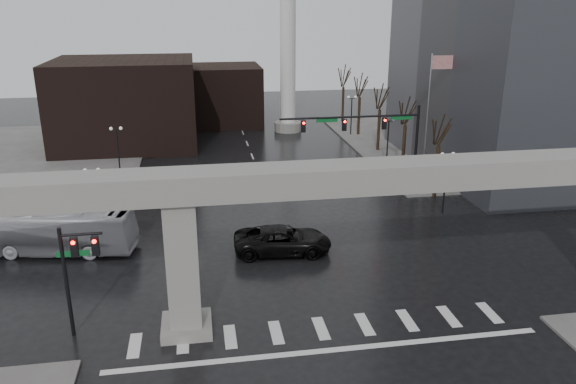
# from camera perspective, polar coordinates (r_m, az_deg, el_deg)

# --- Properties ---
(ground) EXTENTS (160.00, 160.00, 0.00)m
(ground) POSITION_cam_1_polar(r_m,az_deg,el_deg) (31.44, 2.96, -12.69)
(ground) COLOR black
(ground) RESTS_ON ground
(sidewalk_ne) EXTENTS (28.00, 36.00, 0.15)m
(sidewalk_ne) POSITION_cam_1_polar(r_m,az_deg,el_deg) (71.74, 17.38, 4.85)
(sidewalk_ne) COLOR slate
(sidewalk_ne) RESTS_ON ground
(sidewalk_nw) EXTENTS (28.00, 36.00, 0.15)m
(sidewalk_nw) POSITION_cam_1_polar(r_m,az_deg,el_deg) (67.30, -26.46, 2.82)
(sidewalk_nw) COLOR slate
(sidewalk_nw) RESTS_ON ground
(elevated_guideway) EXTENTS (48.00, 2.60, 8.70)m
(elevated_guideway) POSITION_cam_1_polar(r_m,az_deg,el_deg) (28.73, 5.65, -0.66)
(elevated_guideway) COLOR gray
(elevated_guideway) RESTS_ON ground
(building_far_left) EXTENTS (16.00, 14.00, 10.00)m
(building_far_left) POSITION_cam_1_polar(r_m,az_deg,el_deg) (69.54, -16.13, 8.71)
(building_far_left) COLOR black
(building_far_left) RESTS_ON ground
(building_far_mid) EXTENTS (10.00, 10.00, 8.00)m
(building_far_mid) POSITION_cam_1_polar(r_m,az_deg,el_deg) (79.20, -6.54, 9.75)
(building_far_mid) COLOR black
(building_far_mid) RESTS_ON ground
(smokestack) EXTENTS (3.60, 3.60, 30.00)m
(smokestack) POSITION_cam_1_polar(r_m,az_deg,el_deg) (73.16, -0.01, 16.49)
(smokestack) COLOR silver
(smokestack) RESTS_ON ground
(signal_mast_arm) EXTENTS (12.12, 0.43, 8.00)m
(signal_mast_arm) POSITION_cam_1_polar(r_m,az_deg,el_deg) (48.51, 8.80, 6.04)
(signal_mast_arm) COLOR black
(signal_mast_arm) RESTS_ON ground
(signal_left_pole) EXTENTS (2.30, 0.30, 6.00)m
(signal_left_pole) POSITION_cam_1_polar(r_m,az_deg,el_deg) (30.03, -20.79, -6.78)
(signal_left_pole) COLOR black
(signal_left_pole) RESTS_ON ground
(flagpole_assembly) EXTENTS (2.06, 0.12, 12.00)m
(flagpole_assembly) POSITION_cam_1_polar(r_m,az_deg,el_deg) (53.34, 14.36, 8.70)
(flagpole_assembly) COLOR silver
(flagpole_assembly) RESTS_ON ground
(lamp_right_0) EXTENTS (1.22, 0.32, 5.11)m
(lamp_right_0) POSITION_cam_1_polar(r_m,az_deg,el_deg) (46.43, 15.77, 1.95)
(lamp_right_0) COLOR black
(lamp_right_0) RESTS_ON ground
(lamp_right_1) EXTENTS (1.22, 0.32, 5.11)m
(lamp_right_1) POSITION_cam_1_polar(r_m,az_deg,el_deg) (58.94, 10.14, 5.90)
(lamp_right_1) COLOR black
(lamp_right_1) RESTS_ON ground
(lamp_right_2) EXTENTS (1.22, 0.32, 5.11)m
(lamp_right_2) POSITION_cam_1_polar(r_m,az_deg,el_deg) (72.01, 6.48, 8.42)
(lamp_right_2) COLOR black
(lamp_right_2) RESTS_ON ground
(lamp_left_0) EXTENTS (1.22, 0.32, 5.11)m
(lamp_left_0) POSITION_cam_1_polar(r_m,az_deg,el_deg) (42.84, -19.11, 0.19)
(lamp_left_0) COLOR black
(lamp_left_0) RESTS_ON ground
(lamp_left_1) EXTENTS (1.22, 0.32, 5.11)m
(lamp_left_1) POSITION_cam_1_polar(r_m,az_deg,el_deg) (56.16, -16.95, 4.72)
(lamp_left_1) COLOR black
(lamp_left_1) RESTS_ON ground
(lamp_left_2) EXTENTS (1.22, 0.32, 5.11)m
(lamp_left_2) POSITION_cam_1_polar(r_m,az_deg,el_deg) (69.75, -15.60, 7.50)
(lamp_left_2) COLOR black
(lamp_left_2) RESTS_ON ground
(tree_right_0) EXTENTS (1.09, 1.58, 7.50)m
(tree_right_0) POSITION_cam_1_polar(r_m,az_deg,el_deg) (50.53, 14.89, 2.57)
(tree_right_0) COLOR black
(tree_right_0) RESTS_ON ground
(tree_right_1) EXTENTS (1.09, 1.61, 7.67)m
(tree_right_1) POSITION_cam_1_polar(r_m,az_deg,el_deg) (57.63, 11.72, 4.87)
(tree_right_1) COLOR black
(tree_right_1) RESTS_ON ground
(tree_right_2) EXTENTS (1.10, 1.63, 7.85)m
(tree_right_2) POSITION_cam_1_polar(r_m,az_deg,el_deg) (64.94, 9.24, 6.64)
(tree_right_2) COLOR black
(tree_right_2) RESTS_ON ground
(tree_right_3) EXTENTS (1.11, 1.66, 8.02)m
(tree_right_3) POSITION_cam_1_polar(r_m,az_deg,el_deg) (72.40, 7.25, 8.04)
(tree_right_3) COLOR black
(tree_right_3) RESTS_ON ground
(tree_right_4) EXTENTS (1.12, 1.69, 8.19)m
(tree_right_4) POSITION_cam_1_polar(r_m,az_deg,el_deg) (79.96, 5.63, 9.18)
(tree_right_4) COLOR black
(tree_right_4) RESTS_ON ground
(pickup_truck) EXTENTS (6.88, 3.61, 1.85)m
(pickup_truck) POSITION_cam_1_polar(r_m,az_deg,el_deg) (38.45, -0.55, -4.92)
(pickup_truck) COLOR black
(pickup_truck) RESTS_ON ground
(city_bus) EXTENTS (11.89, 4.69, 3.23)m
(city_bus) POSITION_cam_1_polar(r_m,az_deg,el_deg) (41.60, -23.10, -3.59)
(city_bus) COLOR silver
(city_bus) RESTS_ON ground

